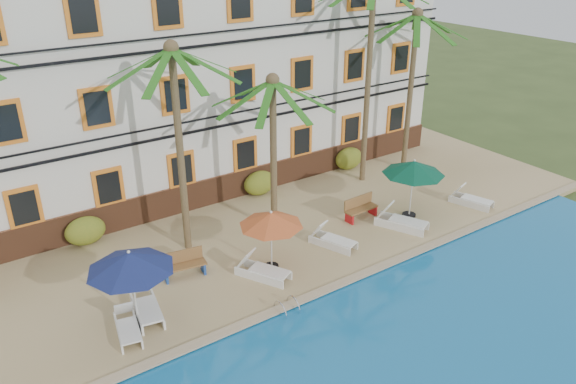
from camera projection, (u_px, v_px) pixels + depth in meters
ground at (313, 282)px, 19.26m from camera, size 100.00×100.00×0.00m
pool_deck at (240, 222)px, 22.93m from camera, size 30.00×12.00×0.25m
pool_coping at (330, 288)px, 18.47m from camera, size 30.00×0.35×0.06m
hotel_building at (178, 72)px, 24.41m from camera, size 25.40×6.44×10.22m
palm_b at (177, 121)px, 18.82m from camera, size 4.54×4.54×7.60m
palm_c at (273, 129)px, 20.59m from camera, size 4.54×4.54×6.17m
palm_d at (370, 54)px, 24.07m from camera, size 4.54×4.54×9.30m
palm_e at (412, 68)px, 25.81m from camera, size 4.54×4.54×7.63m
shrub_left at (85, 231)px, 20.91m from camera, size 1.50×0.90×1.10m
shrub_mid at (259, 183)px, 24.85m from camera, size 1.50×0.90×1.10m
shrub_right at (349, 158)px, 27.51m from camera, size 1.50×0.90×1.10m
umbrella_blue at (130, 262)px, 15.94m from camera, size 2.55×2.55×2.55m
umbrella_red at (271, 219)px, 18.88m from camera, size 2.21×2.21×2.22m
umbrella_green at (414, 168)px, 22.30m from camera, size 2.51×2.51×2.51m
lounger_a at (127, 326)px, 16.35m from camera, size 0.93×1.78×0.80m
lounger_b at (146, 305)px, 17.18m from camera, size 1.03×2.06×0.93m
lounger_c at (262, 270)px, 19.00m from camera, size 1.48×1.99×0.89m
lounger_d at (332, 239)px, 20.90m from camera, size 1.23×1.90×0.85m
lounger_e at (401, 220)px, 22.16m from camera, size 1.52×2.16×0.96m
lounger_f at (470, 199)px, 24.03m from camera, size 1.15×1.90×0.85m
bench_left at (183, 264)px, 19.01m from camera, size 1.56×0.71×0.93m
bench_right at (360, 207)px, 22.84m from camera, size 1.52×0.54×0.93m
pool_ladder at (287, 309)px, 17.49m from camera, size 0.54×0.74×0.74m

